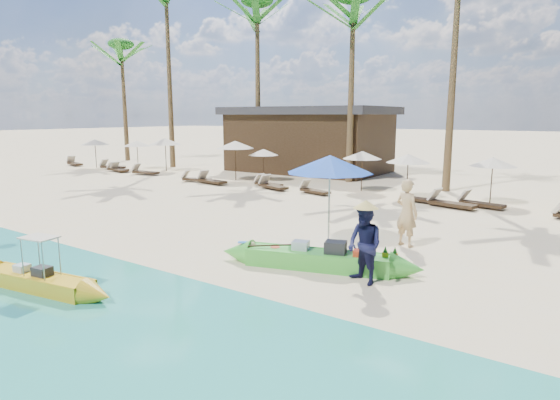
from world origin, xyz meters
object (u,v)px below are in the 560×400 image
Objects in this scene: yellow_canoe at (37,281)px; tourist at (407,213)px; green_canoe at (318,259)px; blue_umbrella at (330,164)px.

yellow_canoe is 9.60m from tourist.
green_canoe is at bearing 89.75° from tourist.
green_canoe is 1.20× the size of yellow_canoe.
blue_umbrella is (-0.74, 1.92, 2.14)m from green_canoe.
green_canoe is 2.97m from blue_umbrella.
tourist is 0.74× the size of blue_umbrella.
green_canoe is 2.10× the size of blue_umbrella.
blue_umbrella is (-1.84, -1.28, 1.41)m from tourist.
tourist is (1.10, 3.20, 0.74)m from green_canoe.
yellow_canoe is at bearing 74.44° from tourist.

